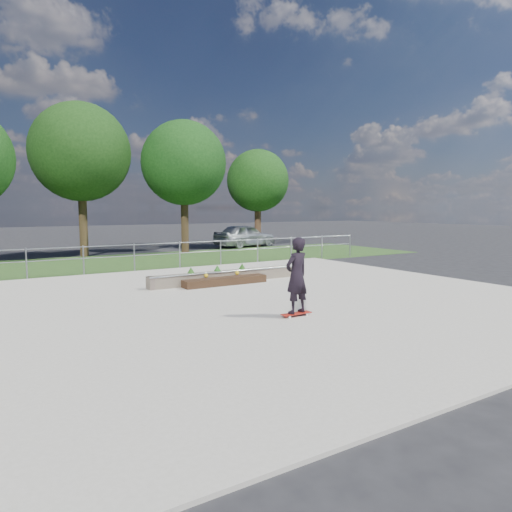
{
  "coord_description": "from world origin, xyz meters",
  "views": [
    {
      "loc": [
        -7.55,
        -11.04,
        2.66
      ],
      "look_at": [
        0.2,
        1.5,
        1.1
      ],
      "focal_mm": 32.0,
      "sensor_mm": 36.0,
      "label": 1
    }
  ],
  "objects_px": {
    "grind_ledge": "(230,276)",
    "planter_bed": "(220,278)",
    "skateboarder": "(297,276)",
    "parked_car": "(245,236)"
  },
  "relations": [
    {
      "from": "grind_ledge",
      "to": "planter_bed",
      "type": "height_order",
      "value": "planter_bed"
    },
    {
      "from": "skateboarder",
      "to": "parked_car",
      "type": "xyz_separation_m",
      "value": [
        9.19,
        18.16,
        -0.27
      ]
    },
    {
      "from": "grind_ledge",
      "to": "skateboarder",
      "type": "distance_m",
      "value": 5.55
    },
    {
      "from": "grind_ledge",
      "to": "skateboarder",
      "type": "xyz_separation_m",
      "value": [
        -1.13,
        -5.38,
        0.78
      ]
    },
    {
      "from": "skateboarder",
      "to": "grind_ledge",
      "type": "bearing_deg",
      "value": 78.19
    },
    {
      "from": "planter_bed",
      "to": "grind_ledge",
      "type": "bearing_deg",
      "value": 9.58
    },
    {
      "from": "parked_car",
      "to": "skateboarder",
      "type": "bearing_deg",
      "value": 140.12
    },
    {
      "from": "grind_ledge",
      "to": "parked_car",
      "type": "height_order",
      "value": "parked_car"
    },
    {
      "from": "parked_car",
      "to": "grind_ledge",
      "type": "bearing_deg",
      "value": 134.7
    },
    {
      "from": "planter_bed",
      "to": "skateboarder",
      "type": "bearing_deg",
      "value": -97.25
    }
  ]
}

